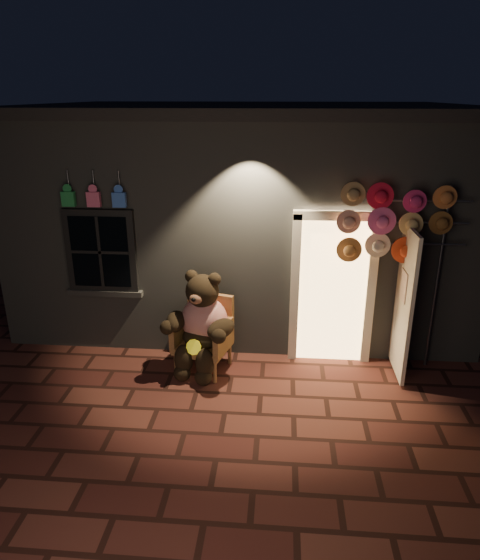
# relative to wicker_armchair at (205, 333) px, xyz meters

# --- Properties ---
(ground) EXTENTS (60.00, 60.00, 0.00)m
(ground) POSITION_rel_wicker_armchair_xyz_m (0.39, -1.08, -0.52)
(ground) COLOR #5C2C23
(ground) RESTS_ON ground
(shop_building) EXTENTS (7.30, 5.95, 3.51)m
(shop_building) POSITION_rel_wicker_armchair_xyz_m (0.39, 2.91, 1.22)
(shop_building) COLOR slate
(shop_building) RESTS_ON ground
(wicker_armchair) EXTENTS (0.84, 0.80, 1.03)m
(wicker_armchair) POSITION_rel_wicker_armchair_xyz_m (0.00, 0.00, 0.00)
(wicker_armchair) COLOR #A76B40
(wicker_armchair) RESTS_ON ground
(teddy_bear) EXTENTS (1.01, 0.91, 1.44)m
(teddy_bear) POSITION_rel_wicker_armchair_xyz_m (-0.02, -0.13, 0.20)
(teddy_bear) COLOR red
(teddy_bear) RESTS_ON ground
(hat_rack) EXTENTS (1.66, 0.22, 2.57)m
(hat_rack) POSITION_rel_wicker_armchair_xyz_m (2.44, 0.20, 1.56)
(hat_rack) COLOR #59595E
(hat_rack) RESTS_ON ground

